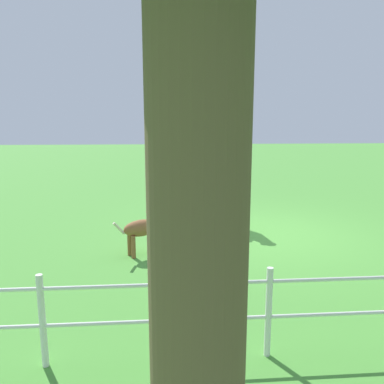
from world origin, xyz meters
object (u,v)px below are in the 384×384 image
Objects in this scene: person at (228,195)px; dog at (144,229)px; frisbee_flying at (153,211)px; frisbee_held at (225,202)px.

dog is at bearing 9.52° from person.
frisbee_flying is at bearing 15.97° from dog.
frisbee_flying is (-0.14, -0.14, 0.27)m from dog.
frisbee_flying is at bearing 9.45° from person.
frisbee_held is at bearing -143.80° from frisbee_flying.
frisbee_flying is (1.51, 1.38, 0.00)m from person.
frisbee_held is (-1.38, -1.01, -0.09)m from frisbee_flying.
person reaches higher than dog.
person is 2.26m from dog.
person reaches higher than frisbee_held.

